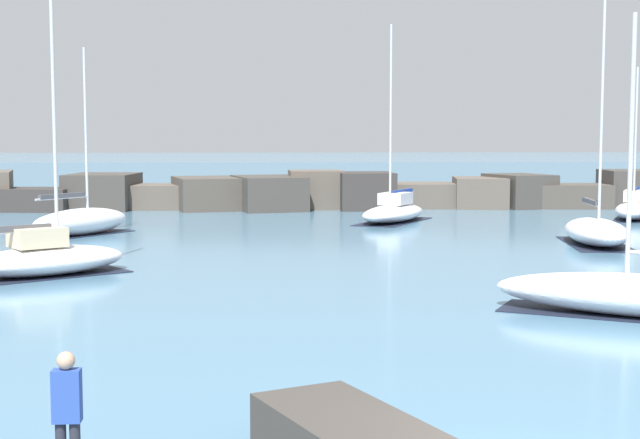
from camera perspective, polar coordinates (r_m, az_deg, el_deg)
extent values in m
cube|color=teal|center=(118.09, -2.42, 2.95)|extent=(400.00, 116.00, 0.01)
cube|color=#383330|center=(58.98, -17.55, 1.23)|extent=(4.73, 3.91, 1.43)
cube|color=#423D38|center=(59.61, -13.71, 1.77)|extent=(4.49, 5.83, 2.28)
cube|color=brown|center=(59.14, -10.44, 1.46)|extent=(5.05, 4.31, 1.57)
cube|color=#4C443D|center=(58.05, -6.97, 1.69)|extent=(5.57, 6.16, 2.07)
cube|color=#423D38|center=(57.30, -3.31, 1.71)|extent=(5.08, 6.30, 2.15)
cube|color=brown|center=(58.26, -0.27, 1.94)|extent=(3.52, 3.77, 2.48)
cube|color=#383330|center=(57.76, 2.89, 1.86)|extent=(3.59, 4.39, 2.38)
cube|color=brown|center=(59.72, 6.51, 1.56)|extent=(4.52, 4.31, 1.61)
cube|color=brown|center=(59.90, 10.19, 1.71)|extent=(3.97, 4.89, 1.99)
cube|color=#423D38|center=(60.77, 12.62, 1.81)|extent=(4.26, 5.31, 2.19)
cube|color=#4C443D|center=(61.24, 15.80, 1.47)|extent=(4.97, 3.94, 1.55)
cube|color=#423D38|center=(63.17, 19.25, 1.89)|extent=(4.08, 5.15, 2.46)
cylinder|color=silver|center=(23.83, 19.29, 4.56)|extent=(0.12, 0.12, 6.55)
ellipsoid|color=white|center=(43.42, -15.04, -0.13)|extent=(4.78, 5.68, 1.27)
cube|color=black|center=(43.48, -15.02, -0.95)|extent=(4.59, 5.43, 0.03)
cylinder|color=silver|center=(43.54, -14.77, 5.68)|extent=(0.12, 0.12, 7.52)
cylinder|color=#BCBCC1|center=(42.56, -16.18, 1.33)|extent=(1.88, 2.59, 0.10)
cube|color=#4C4C51|center=(42.55, -16.18, 1.47)|extent=(1.69, 2.27, 0.20)
ellipsoid|color=white|center=(39.92, 17.25, -0.75)|extent=(3.39, 6.45, 1.12)
cube|color=black|center=(39.98, 17.23, -1.52)|extent=(3.29, 6.14, 0.03)
cylinder|color=silver|center=(39.31, 17.61, 7.10)|extent=(0.12, 0.12, 9.76)
cylinder|color=#BCBCC1|center=(41.02, 16.94, 0.97)|extent=(0.65, 3.35, 0.10)
cube|color=#4C4C51|center=(41.02, 16.95, 1.11)|extent=(0.67, 2.86, 0.20)
ellipsoid|color=white|center=(30.92, -17.13, -2.53)|extent=(5.85, 5.09, 0.97)
cube|color=black|center=(30.99, -17.11, -3.39)|extent=(5.60, 4.90, 0.03)
cube|color=beige|center=(30.73, -17.64, -1.08)|extent=(2.10, 2.03, 0.64)
cylinder|color=silver|center=(30.83, -16.68, 7.00)|extent=(0.12, 0.12, 9.28)
cylinder|color=#BCBCC1|center=(30.43, -19.07, -0.75)|extent=(2.51, 1.77, 0.10)
cube|color=#4C4C51|center=(30.42, -19.08, -0.56)|extent=(2.20, 1.60, 0.20)
ellipsoid|color=silver|center=(48.84, 4.71, 0.40)|extent=(5.42, 7.06, 0.95)
cube|color=black|center=(48.88, 4.71, -0.13)|extent=(5.21, 6.75, 0.03)
cube|color=silver|center=(49.10, 4.85, 1.35)|extent=(2.16, 2.42, 0.64)
cylinder|color=silver|center=(48.22, 4.55, 6.65)|extent=(0.12, 0.12, 9.66)
cylinder|color=#BCBCC1|center=(50.03, 5.26, 1.68)|extent=(1.90, 3.28, 0.10)
cube|color=navy|center=(50.02, 5.26, 1.80)|extent=(1.71, 2.84, 0.20)
ellipsoid|color=silver|center=(53.24, 19.44, 0.54)|extent=(4.27, 5.73, 0.99)
cube|color=black|center=(53.28, 19.43, 0.03)|extent=(4.11, 5.47, 0.03)
cube|color=beige|center=(53.46, 19.49, 1.43)|extent=(1.72, 1.95, 0.64)
cylinder|color=silver|center=(52.69, 19.55, 5.12)|extent=(0.12, 0.12, 7.50)
cylinder|color=#BCBCC1|center=(54.25, 19.56, 1.73)|extent=(1.46, 2.69, 0.10)
cube|color=navy|center=(54.25, 19.56, 1.83)|extent=(1.34, 2.34, 0.20)
sphere|color=red|center=(49.03, -13.36, 0.06)|extent=(0.54, 0.54, 0.54)
cylinder|color=black|center=(49.00, -13.37, 0.49)|extent=(0.04, 0.04, 0.20)
cube|color=#2D4CA5|center=(12.09, -15.90, -10.80)|extent=(0.36, 0.22, 0.69)
sphere|color=tan|center=(11.97, -15.96, -8.68)|extent=(0.23, 0.23, 0.23)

